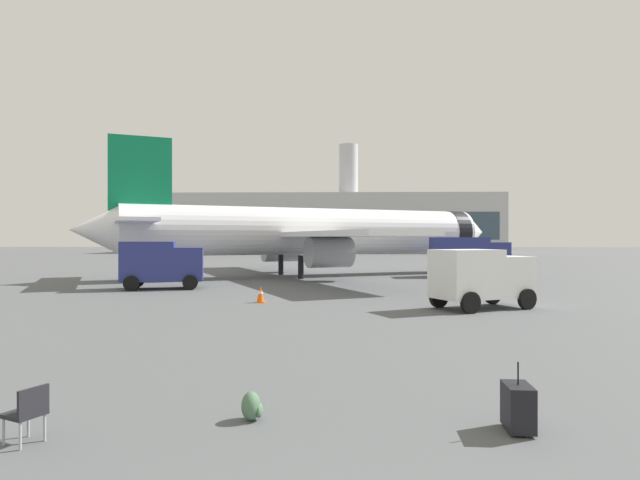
% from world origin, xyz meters
% --- Properties ---
extents(airplane_at_gate, '(33.86, 31.12, 10.50)m').
position_xyz_m(airplane_at_gate, '(-1.92, 40.19, 3.66)').
color(airplane_at_gate, white).
rests_on(airplane_at_gate, ground).
extents(service_truck, '(5.17, 3.41, 2.90)m').
position_xyz_m(service_truck, '(-10.54, 28.99, 1.61)').
color(service_truck, navy).
rests_on(service_truck, ground).
extents(fuel_truck, '(6.14, 3.03, 3.20)m').
position_xyz_m(fuel_truck, '(10.90, 40.00, 1.77)').
color(fuel_truck, navy).
rests_on(fuel_truck, ground).
extents(cargo_van, '(4.83, 3.82, 2.60)m').
position_xyz_m(cargo_van, '(6.49, 20.33, 1.45)').
color(cargo_van, white).
rests_on(cargo_van, ground).
extents(safety_cone_near, '(0.44, 0.44, 0.82)m').
position_xyz_m(safety_cone_near, '(-3.48, 22.24, 0.40)').
color(safety_cone_near, '#F2590C').
rests_on(safety_cone_near, ground).
extents(safety_cone_mid, '(0.44, 0.44, 0.67)m').
position_xyz_m(safety_cone_mid, '(-14.20, 33.21, 0.33)').
color(safety_cone_mid, '#F2590C').
rests_on(safety_cone_mid, ground).
extents(rolling_suitcase, '(0.44, 0.66, 1.10)m').
position_xyz_m(rolling_suitcase, '(2.99, 5.62, 0.39)').
color(rolling_suitcase, black).
rests_on(rolling_suitcase, ground).
extents(traveller_backpack, '(0.36, 0.40, 0.48)m').
position_xyz_m(traveller_backpack, '(-1.30, 6.00, 0.23)').
color(traveller_backpack, '#476B4C').
rests_on(traveller_backpack, ground).
extents(gate_chair, '(0.64, 0.64, 0.86)m').
position_xyz_m(gate_chair, '(-4.47, 4.88, 0.50)').
color(gate_chair, black).
rests_on(gate_chair, ground).
extents(terminal_building, '(75.47, 20.29, 25.16)m').
position_xyz_m(terminal_building, '(-0.68, 119.70, 6.72)').
color(terminal_building, '#B2B2B7').
rests_on(terminal_building, ground).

